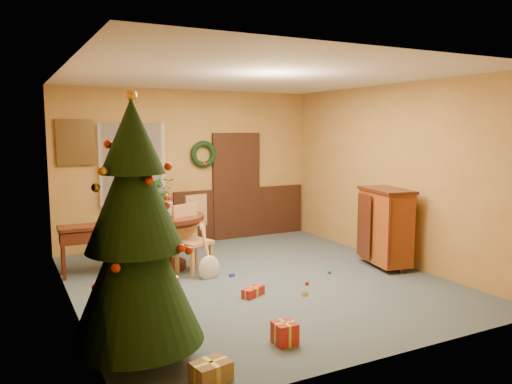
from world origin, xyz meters
TOP-DOWN VIEW (x-y plane):
  - room_envelope at (0.21, 2.70)m, footprint 5.50×5.50m
  - dining_table at (-0.99, 1.20)m, footprint 1.24×1.24m
  - urn at (-0.99, 1.20)m, footprint 0.28×0.28m
  - centerpiece_plant at (-0.99, 1.20)m, footprint 0.34×0.29m
  - chair_near at (-0.70, 0.82)m, footprint 0.58×0.58m
  - chair_far at (-0.15, 2.22)m, footprint 0.53×0.53m
  - guitar at (-0.57, 0.40)m, footprint 0.48×0.58m
  - plant_stand at (-0.92, 1.93)m, footprint 0.35×0.35m
  - stand_plant at (-0.92, 1.93)m, footprint 0.25×0.21m
  - christmas_tree at (-2.15, -1.78)m, footprint 1.23×1.23m
  - writing_desk at (-2.10, 1.42)m, footprint 0.86×0.46m
  - sideboard at (2.15, -0.29)m, footprint 0.69×1.06m
  - gift_a at (-1.68, -2.40)m, footprint 0.36×0.29m
  - gift_b at (-0.72, -2.04)m, footprint 0.23×0.23m
  - gift_c at (-2.00, -1.18)m, footprint 0.30×0.24m
  - gift_d at (-0.35, -0.59)m, footprint 0.36×0.28m
  - toy_a at (-0.24, 0.32)m, footprint 0.09×0.06m
  - toy_b at (1.15, -0.20)m, footprint 0.06×0.06m
  - toy_c at (-0.54, -1.77)m, footprint 0.09×0.09m
  - toy_d at (0.54, -0.52)m, footprint 0.06×0.06m
  - toy_e at (0.26, -0.90)m, footprint 0.09×0.07m

SIDE VIEW (x-z plane):
  - toy_a at x=-0.24m, z-range 0.00..0.05m
  - toy_c at x=-0.54m, z-range 0.00..0.05m
  - toy_e at x=0.26m, z-range 0.00..0.05m
  - toy_b at x=1.15m, z-range 0.00..0.06m
  - toy_d at x=0.54m, z-range 0.00..0.06m
  - gift_d at x=-0.35m, z-range 0.00..0.12m
  - gift_c at x=-2.00m, z-range 0.00..0.15m
  - gift_a at x=-1.68m, z-range 0.00..0.18m
  - gift_b at x=-0.72m, z-range 0.00..0.22m
  - guitar at x=-0.57m, z-range 0.01..0.77m
  - chair_far at x=-0.15m, z-range 0.04..1.05m
  - chair_near at x=-0.70m, z-range 0.04..1.08m
  - plant_stand at x=-0.92m, z-range 0.11..1.01m
  - writing_desk at x=-2.10m, z-range 0.19..0.94m
  - dining_table at x=-0.99m, z-range 0.17..1.02m
  - sideboard at x=2.15m, z-range 0.04..1.30m
  - urn at x=-0.99m, z-range 0.85..1.06m
  - room_envelope at x=0.21m, z-range -1.63..3.87m
  - stand_plant at x=-0.92m, z-range 0.90..1.36m
  - christmas_tree at x=-2.15m, z-range -0.06..2.47m
  - centerpiece_plant at x=-0.99m, z-range 1.06..1.43m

